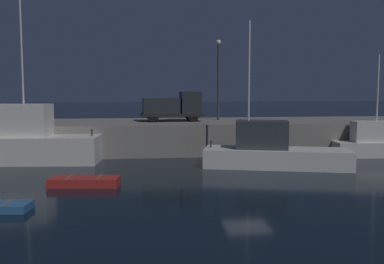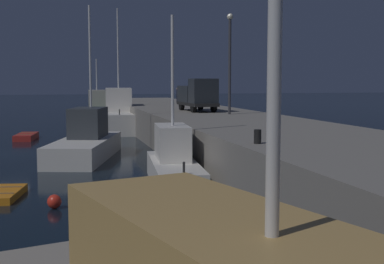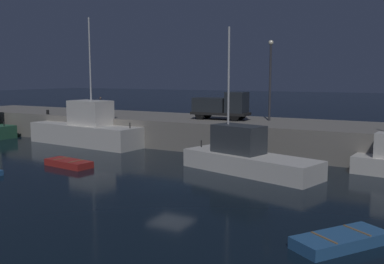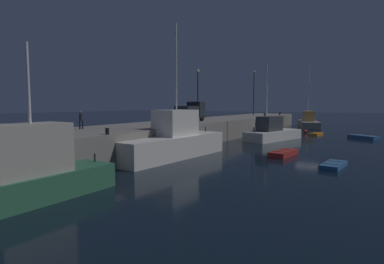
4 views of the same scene
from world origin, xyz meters
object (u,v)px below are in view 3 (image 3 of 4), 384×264
dockworker (101,103)px  bollard_east (48,112)px  fishing_trawler_red (247,157)px  fishing_boat_orange (87,130)px  dinghy_orange_near (69,163)px  utility_truck (222,106)px  lamp_post_west (270,73)px  rowboat_white_mid (340,240)px

dockworker → bollard_east: (-2.39, -5.57, -0.69)m
fishing_trawler_red → bollard_east: fishing_trawler_red is taller
fishing_boat_orange → dockworker: size_ratio=7.69×
fishing_boat_orange → dinghy_orange_near: bearing=-55.4°
fishing_boat_orange → utility_truck: fishing_boat_orange is taller
fishing_trawler_red → dinghy_orange_near: 12.81m
fishing_boat_orange → lamp_post_west: size_ratio=1.76×
fishing_trawler_red → lamp_post_west: 11.84m
rowboat_white_mid → utility_truck: 24.12m
rowboat_white_mid → fishing_trawler_red: bearing=127.3°
dinghy_orange_near → lamp_post_west: (10.13, 14.59, 6.49)m
rowboat_white_mid → dockworker: dockworker is taller
dinghy_orange_near → utility_truck: bearing=65.7°
utility_truck → dockworker: (-15.91, 1.95, -0.36)m
lamp_post_west → bollard_east: (-22.41, -4.88, -3.97)m
utility_truck → dockworker: 16.03m
dinghy_orange_near → rowboat_white_mid: size_ratio=0.97×
fishing_trawler_red → dockworker: 24.58m
utility_truck → lamp_post_west: bearing=17.1°
dinghy_orange_near → dockworker: dockworker is taller
dockworker → fishing_trawler_red: bearing=-26.5°
fishing_boat_orange → rowboat_white_mid: fishing_boat_orange is taller
fishing_boat_orange → dinghy_orange_near: 10.29m
fishing_trawler_red → lamp_post_west: bearing=100.4°
lamp_post_west → bollard_east: 23.28m
fishing_trawler_red → lamp_post_west: fishing_trawler_red is taller
fishing_trawler_red → dockworker: (-21.90, 10.90, 2.39)m
fishing_trawler_red → bollard_east: 24.93m
fishing_trawler_red → rowboat_white_mid: 13.11m
dockworker → lamp_post_west: bearing=-2.0°
dinghy_orange_near → utility_truck: size_ratio=0.73×
utility_truck → bollard_east: 18.68m
dinghy_orange_near → bollard_east: bearing=141.7°
bollard_east → fishing_boat_orange: bearing=-11.3°
fishing_trawler_red → fishing_boat_orange: fishing_boat_orange is taller
bollard_east → dockworker: bearing=66.7°
fishing_boat_orange → utility_truck: (11.82, 4.91, 2.39)m
dinghy_orange_near → dockworker: bearing=122.9°
rowboat_white_mid → lamp_post_west: 23.75m
lamp_post_west → fishing_boat_orange: bearing=-158.8°
utility_truck → fishing_trawler_red: bearing=-56.2°
fishing_trawler_red → rowboat_white_mid: fishing_trawler_red is taller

